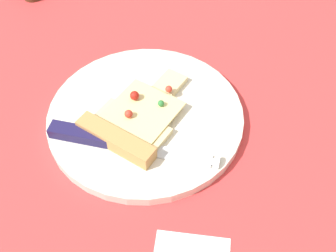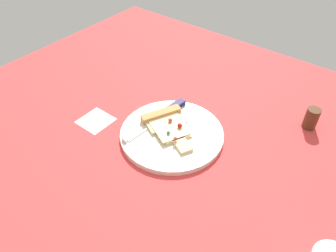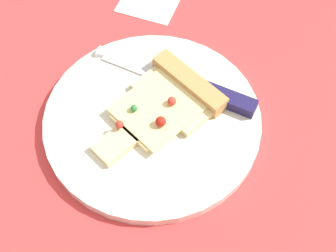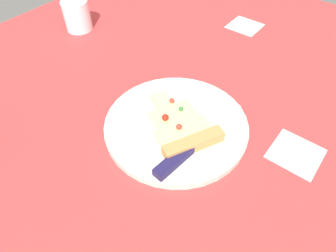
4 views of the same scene
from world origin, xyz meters
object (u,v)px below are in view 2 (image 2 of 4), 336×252
Objects in this scene: pizza_slice at (168,124)px; plate at (172,134)px; pepper_shaker at (311,118)px; knife at (161,116)px.

plate is at bearing 89.58° from pizza_slice.
pepper_shaker reaches higher than pizza_slice.
pepper_shaker reaches higher than plate.
pizza_slice is at bearing 40.34° from pepper_shaker.
knife is 43.10cm from pepper_shaker.
pepper_shaker is at bearing 156.10° from pizza_slice.
pepper_shaker is at bearing -136.29° from plate.
plate is at bearing 159.61° from knife.
plate is 40.25cm from pepper_shaker.
knife is 3.69× the size of pepper_shaker.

